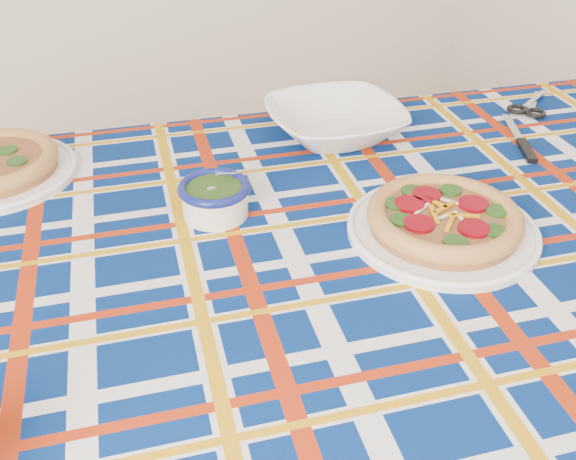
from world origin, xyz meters
TOP-DOWN VIEW (x-y plane):
  - dining_table at (-0.15, 0.37)m, footprint 2.05×1.65m
  - tablecloth at (-0.15, 0.37)m, footprint 2.09×1.70m
  - main_focaccia_plate at (0.01, 0.27)m, footprint 0.42×0.42m
  - pesto_bowl at (-0.29, 0.56)m, footprint 0.18×0.18m
  - serving_bowl at (0.10, 0.69)m, footprint 0.38×0.38m
  - table_knife at (0.47, 0.48)m, footprint 0.18×0.22m
  - kitchen_scissors at (0.64, 0.56)m, footprint 0.23×0.17m

SIDE VIEW (x-z plane):
  - dining_table at x=-0.15m, z-range 0.34..1.17m
  - tablecloth at x=-0.15m, z-range 0.72..0.84m
  - table_knife at x=0.47m, z-range 0.84..0.85m
  - kitchen_scissors at x=0.64m, z-range 0.84..0.86m
  - main_focaccia_plate at x=0.01m, z-range 0.84..0.91m
  - serving_bowl at x=0.10m, z-range 0.84..0.91m
  - pesto_bowl at x=-0.29m, z-range 0.84..0.92m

